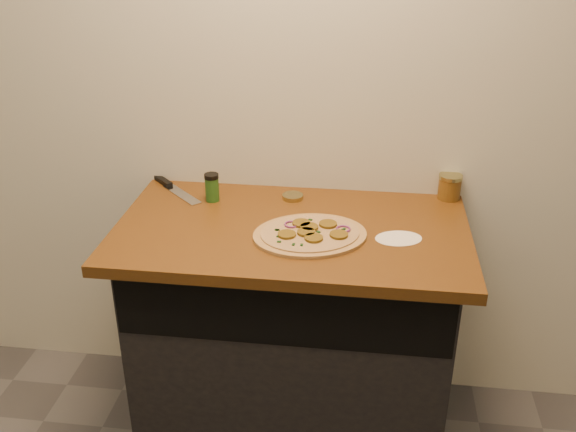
# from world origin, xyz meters

# --- Properties ---
(room_shell) EXTENTS (4.02, 3.52, 2.71)m
(room_shell) POSITION_xyz_m (0.00, 0.00, 1.70)
(room_shell) COLOR beige
(room_shell) RESTS_ON ground
(cabinet) EXTENTS (1.10, 0.60, 0.86)m
(cabinet) POSITION_xyz_m (0.00, 1.45, 0.43)
(cabinet) COLOR black
(cabinet) RESTS_ON ground
(countertop) EXTENTS (1.20, 0.70, 0.04)m
(countertop) POSITION_xyz_m (0.00, 1.42, 0.88)
(countertop) COLOR brown
(countertop) RESTS_ON cabinet
(pizza) EXTENTS (0.46, 0.46, 0.03)m
(pizza) POSITION_xyz_m (0.07, 1.35, 0.91)
(pizza) COLOR tan
(pizza) RESTS_ON countertop
(chefs_knife) EXTENTS (0.25, 0.25, 0.02)m
(chefs_knife) POSITION_xyz_m (-0.50, 1.68, 0.91)
(chefs_knife) COLOR #B7BAC1
(chefs_knife) RESTS_ON countertop
(mason_jar_lid) EXTENTS (0.10, 0.10, 0.02)m
(mason_jar_lid) POSITION_xyz_m (-0.02, 1.64, 0.91)
(mason_jar_lid) COLOR #9D935B
(mason_jar_lid) RESTS_ON countertop
(salsa_jar) EXTENTS (0.09, 0.09, 0.09)m
(salsa_jar) POSITION_xyz_m (0.55, 1.72, 0.95)
(salsa_jar) COLOR #A21C10
(salsa_jar) RESTS_ON countertop
(spice_shaker) EXTENTS (0.05, 0.05, 0.10)m
(spice_shaker) POSITION_xyz_m (-0.32, 1.59, 0.95)
(spice_shaker) COLOR #26571B
(spice_shaker) RESTS_ON countertop
(flour_spill) EXTENTS (0.19, 0.19, 0.00)m
(flour_spill) POSITION_xyz_m (0.36, 1.37, 0.90)
(flour_spill) COLOR white
(flour_spill) RESTS_ON countertop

